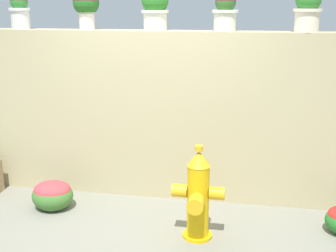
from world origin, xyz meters
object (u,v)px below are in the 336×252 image
potted_plant_5 (308,5)px  flower_bush_left (52,194)px  potted_plant_2 (86,3)px  potted_plant_4 (225,9)px  potted_plant_1 (20,9)px  fire_hydrant (198,196)px  potted_plant_3 (155,4)px

potted_plant_5 → flower_bush_left: size_ratio=1.00×
potted_plant_2 → potted_plant_4: bearing=-1.1°
potted_plant_1 → flower_bush_left: size_ratio=0.88×
potted_plant_2 → potted_plant_5: bearing=-0.6°
fire_hydrant → potted_plant_5: bearing=44.3°
potted_plant_1 → potted_plant_4: (2.34, -0.00, -0.00)m
flower_bush_left → potted_plant_1: bearing=131.2°
potted_plant_1 → potted_plant_3: bearing=2.4°
fire_hydrant → potted_plant_3: bearing=121.4°
potted_plant_1 → potted_plant_2: 0.79m
fire_hydrant → flower_bush_left: size_ratio=2.05×
potted_plant_5 → flower_bush_left: 3.39m
potted_plant_3 → flower_bush_left: potted_plant_3 is taller
potted_plant_4 → flower_bush_left: size_ratio=0.89×
potted_plant_3 → potted_plant_5: potted_plant_3 is taller
potted_plant_4 → potted_plant_5: size_ratio=0.89×
potted_plant_1 → potted_plant_5: (3.18, 0.00, 0.04)m
potted_plant_1 → fire_hydrant: (2.19, -0.96, -1.72)m
potted_plant_5 → potted_plant_2: bearing=179.4°
potted_plant_2 → fire_hydrant: (1.40, -0.99, -1.78)m
potted_plant_4 → potted_plant_2: bearing=178.9°
potted_plant_3 → potted_plant_4: (0.77, -0.07, -0.05)m
potted_plant_3 → potted_plant_4: potted_plant_3 is taller
potted_plant_3 → fire_hydrant: size_ratio=0.50×
potted_plant_5 → potted_plant_4: bearing=-179.7°
potted_plant_4 → flower_bush_left: potted_plant_4 is taller
potted_plant_1 → flower_bush_left: potted_plant_1 is taller
flower_bush_left → potted_plant_4: bearing=18.4°
potted_plant_2 → flower_bush_left: size_ratio=0.97×
potted_plant_2 → potted_plant_5: (2.39, -0.03, -0.02)m
potted_plant_2 → flower_bush_left: (-0.26, -0.63, -2.05)m
potted_plant_5 → fire_hydrant: size_ratio=0.49×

